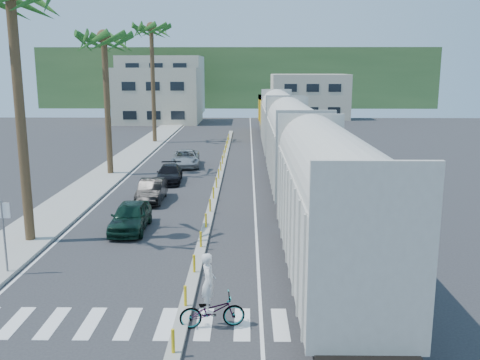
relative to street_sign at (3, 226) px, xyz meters
name	(u,v)px	position (x,y,z in m)	size (l,w,h in m)	color
ground	(189,297)	(7.30, -2.00, -1.97)	(140.00, 140.00, 0.00)	#28282B
sidewalk	(117,167)	(-1.20, 23.00, -1.90)	(3.00, 90.00, 0.15)	gray
rails	(281,161)	(12.30, 26.00, -1.94)	(1.56, 100.00, 0.06)	black
median	(219,179)	(7.30, 17.96, -1.88)	(0.45, 60.00, 0.85)	gray
crosswalk	(182,324)	(7.30, -4.00, -1.97)	(14.00, 2.20, 0.01)	silver
lane_markings	(195,168)	(5.15, 23.00, -1.97)	(9.42, 90.00, 0.01)	silver
freight_train	(287,138)	(12.30, 19.57, 0.93)	(3.00, 60.94, 5.85)	#B2AEA3
palm_trees	(109,28)	(-0.80, 20.70, 8.84)	(3.50, 37.20, 13.75)	brown
street_sign	(3,226)	(0.00, 0.00, 0.00)	(0.60, 0.08, 3.00)	slate
buildings	(196,90)	(0.89, 69.66, 2.39)	(38.00, 27.00, 10.00)	#B3A78E
hillside	(238,77)	(7.30, 98.00, 4.03)	(80.00, 20.00, 12.00)	#385628
car_lead	(130,216)	(3.56, 5.90, -1.26)	(1.75, 4.22, 1.43)	black
car_second	(152,191)	(3.58, 11.81, -1.30)	(1.45, 4.07, 1.34)	black
car_third	(169,174)	(3.85, 17.37, -1.36)	(1.95, 4.28, 1.22)	black
car_rear	(186,158)	(4.29, 23.71, -1.30)	(2.58, 4.96, 1.33)	#9DA0A2
cyclist	(211,304)	(8.25, -4.18, -1.20)	(1.35, 2.26, 2.41)	#9EA0A5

